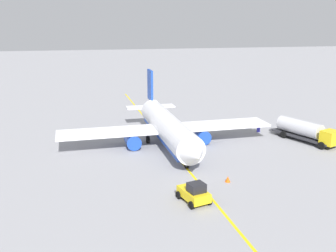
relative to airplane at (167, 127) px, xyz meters
name	(u,v)px	position (x,y,z in m)	size (l,w,h in m)	color
ground_plane	(168,146)	(0.49, 0.02, -2.65)	(400.00, 400.00, 0.00)	#939399
airplane	(167,127)	(0.00, 0.00, 0.00)	(29.33, 31.76, 9.67)	white
fuel_tanker	(305,130)	(2.84, 20.79, -0.92)	(10.85, 6.19, 3.15)	#2D2D33
pushback_tug	(194,193)	(19.15, -1.37, -1.64)	(4.00, 3.11, 2.20)	yellow
refueling_worker	(259,127)	(-3.50, 16.18, -1.83)	(0.63, 0.59, 1.71)	navy
safety_cone_nose	(228,179)	(15.03, 3.80, -2.31)	(0.62, 0.62, 0.69)	#F2590F
taxi_line_marking	(168,146)	(0.49, 0.02, -2.65)	(86.76, 0.30, 0.01)	yellow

